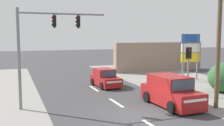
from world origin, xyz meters
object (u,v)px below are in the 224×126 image
object	(u,v)px
pedestal_signal_right_kerb	(188,63)
suv_crossing_left	(171,92)
hatchback_kerbside_parked	(105,78)
utility_pole_foreground_right	(218,11)
traffic_signal_mast	(41,40)
shopping_plaza_sign	(190,50)

from	to	relation	value
pedestal_signal_right_kerb	suv_crossing_left	size ratio (longest dim) A/B	0.78
suv_crossing_left	hatchback_kerbside_parked	bearing A→B (deg)	102.80
utility_pole_foreground_right	hatchback_kerbside_parked	world-z (taller)	utility_pole_foreground_right
pedestal_signal_right_kerb	suv_crossing_left	distance (m)	3.65
utility_pole_foreground_right	hatchback_kerbside_parked	distance (m)	11.01
traffic_signal_mast	suv_crossing_left	size ratio (longest dim) A/B	1.31
pedestal_signal_right_kerb	shopping_plaza_sign	xyz separation A→B (m)	(4.49, 5.66, 0.57)
traffic_signal_mast	pedestal_signal_right_kerb	distance (m)	10.41
utility_pole_foreground_right	pedestal_signal_right_kerb	xyz separation A→B (m)	(0.58, 3.36, -3.38)
traffic_signal_mast	suv_crossing_left	distance (m)	8.53
suv_crossing_left	pedestal_signal_right_kerb	bearing A→B (deg)	34.80
traffic_signal_mast	shopping_plaza_sign	world-z (taller)	traffic_signal_mast
utility_pole_foreground_right	pedestal_signal_right_kerb	world-z (taller)	utility_pole_foreground_right
traffic_signal_mast	suv_crossing_left	bearing A→B (deg)	-17.31
traffic_signal_mast	pedestal_signal_right_kerb	world-z (taller)	traffic_signal_mast
suv_crossing_left	utility_pole_foreground_right	bearing A→B (deg)	-34.35
pedestal_signal_right_kerb	shopping_plaza_sign	bearing A→B (deg)	51.62
utility_pole_foreground_right	hatchback_kerbside_parked	bearing A→B (deg)	113.24
shopping_plaza_sign	suv_crossing_left	distance (m)	10.65
hatchback_kerbside_parked	traffic_signal_mast	bearing A→B (deg)	-138.46
traffic_signal_mast	utility_pole_foreground_right	bearing A→B (deg)	-21.51
traffic_signal_mast	hatchback_kerbside_parked	xyz separation A→B (m)	(5.82, 5.16, -3.44)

